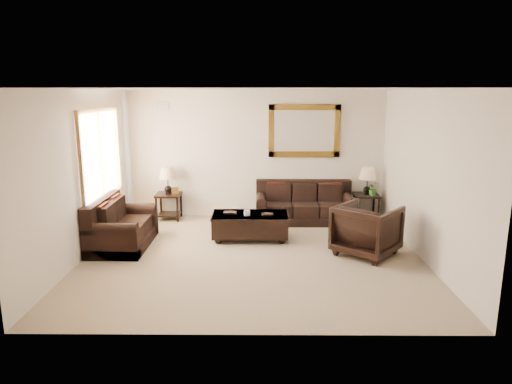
{
  "coord_description": "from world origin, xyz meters",
  "views": [
    {
      "loc": [
        0.12,
        -7.13,
        2.67
      ],
      "look_at": [
        0.06,
        0.6,
        0.95
      ],
      "focal_mm": 32.0,
      "sensor_mm": 36.0,
      "label": 1
    }
  ],
  "objects_px": {
    "end_table_left": "(168,185)",
    "sofa": "(304,207)",
    "coffee_table": "(250,223)",
    "loveseat": "(120,229)",
    "armchair": "(367,227)",
    "end_table_right": "(367,186)"
  },
  "relations": [
    {
      "from": "loveseat",
      "to": "armchair",
      "type": "xyz_separation_m",
      "value": [
        4.23,
        -0.39,
        0.15
      ]
    },
    {
      "from": "loveseat",
      "to": "end_table_left",
      "type": "height_order",
      "value": "end_table_left"
    },
    {
      "from": "end_table_right",
      "to": "coffee_table",
      "type": "relative_size",
      "value": 0.8
    },
    {
      "from": "end_table_right",
      "to": "armchair",
      "type": "bearing_deg",
      "value": -102.56
    },
    {
      "from": "sofa",
      "to": "end_table_right",
      "type": "distance_m",
      "value": 1.38
    },
    {
      "from": "sofa",
      "to": "armchair",
      "type": "distance_m",
      "value": 2.18
    },
    {
      "from": "loveseat",
      "to": "end_table_left",
      "type": "distance_m",
      "value": 1.84
    },
    {
      "from": "end_table_left",
      "to": "sofa",
      "type": "bearing_deg",
      "value": -2.05
    },
    {
      "from": "end_table_right",
      "to": "coffee_table",
      "type": "distance_m",
      "value": 2.78
    },
    {
      "from": "end_table_left",
      "to": "loveseat",
      "type": "bearing_deg",
      "value": -107.29
    },
    {
      "from": "end_table_left",
      "to": "coffee_table",
      "type": "xyz_separation_m",
      "value": [
        1.75,
        -1.3,
        -0.44
      ]
    },
    {
      "from": "coffee_table",
      "to": "sofa",
      "type": "bearing_deg",
      "value": 47.04
    },
    {
      "from": "sofa",
      "to": "loveseat",
      "type": "relative_size",
      "value": 1.32
    },
    {
      "from": "loveseat",
      "to": "coffee_table",
      "type": "xyz_separation_m",
      "value": [
        2.28,
        0.41,
        -0.02
      ]
    },
    {
      "from": "sofa",
      "to": "coffee_table",
      "type": "height_order",
      "value": "sofa"
    },
    {
      "from": "loveseat",
      "to": "coffee_table",
      "type": "bearing_deg",
      "value": -79.82
    },
    {
      "from": "coffee_table",
      "to": "armchair",
      "type": "xyz_separation_m",
      "value": [
        1.95,
        -0.8,
        0.17
      ]
    },
    {
      "from": "sofa",
      "to": "armchair",
      "type": "relative_size",
      "value": 2.15
    },
    {
      "from": "armchair",
      "to": "end_table_right",
      "type": "bearing_deg",
      "value": -62.31
    },
    {
      "from": "loveseat",
      "to": "end_table_right",
      "type": "relative_size",
      "value": 1.37
    },
    {
      "from": "loveseat",
      "to": "coffee_table",
      "type": "relative_size",
      "value": 1.1
    },
    {
      "from": "sofa",
      "to": "loveseat",
      "type": "xyz_separation_m",
      "value": [
        -3.39,
        -1.61,
        0.02
      ]
    }
  ]
}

